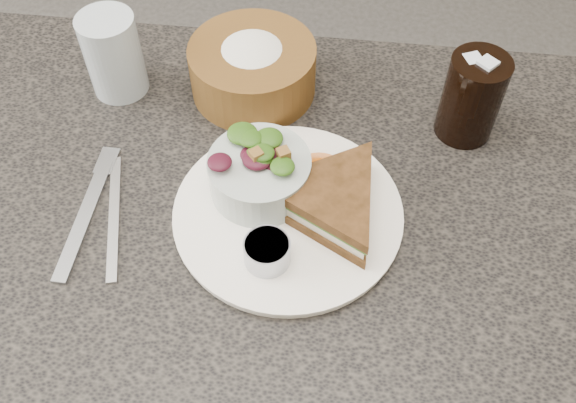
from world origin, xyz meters
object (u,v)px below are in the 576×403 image
Objects in this scene: sandwich at (331,201)px; dinner_plate at (288,214)px; water_glass at (113,55)px; dining_table at (260,354)px; cola_glass at (473,94)px; dressing_ramekin at (267,252)px; bread_basket at (252,62)px; salad_bowl at (259,169)px.

dinner_plate is at bearing -147.18° from sandwich.
dining_table is at bearing -44.78° from water_glass.
dining_table is at bearing -139.12° from sandwich.
cola_glass is at bearing 74.16° from sandwich.
dressing_ramekin is 0.31× the size of bread_basket.
water_glass is (-0.26, 0.19, 0.05)m from dinner_plate.
dressing_ramekin is (-0.06, -0.07, -0.01)m from sandwich.
salad_bowl is 2.32× the size of dressing_ramekin.
salad_bowl reaches higher than dinner_plate.
bread_basket reaches higher than dinner_plate.
water_glass reaches higher than bread_basket.
cola_glass reaches higher than dressing_ramekin.
cola_glass is at bearing 35.68° from dining_table.
bread_basket is at bearing 109.00° from dinner_plate.
cola_glass reaches higher than salad_bowl.
salad_bowl is at bearing -36.76° from water_glass.
sandwich is 1.51× the size of water_glass.
dressing_ramekin is 0.33m from cola_glass.
dressing_ramekin reaches higher than dining_table.
water_glass reaches higher than dressing_ramekin.
sandwich reaches higher than dining_table.
dinner_plate is at bearing -37.11° from water_glass.
bread_basket reaches higher than dressing_ramekin.
water_glass is at bearing 143.24° from salad_bowl.
dinner_plate is 0.28m from cola_glass.
water_glass is (-0.47, 0.03, -0.01)m from cola_glass.
cola_glass is (0.23, 0.24, 0.04)m from dressing_ramekin.
sandwich is 3.33× the size of dressing_ramekin.
water_glass is at bearing -174.54° from bread_basket.
water_glass is at bearing 176.75° from cola_glass.
salad_bowl is 0.28m from cola_glass.
water_glass reaches higher than salad_bowl.
dinner_plate is 0.23m from bread_basket.
bread_basket is (-0.03, 0.23, 0.42)m from dining_table.
cola_glass is at bearing 46.20° from dressing_ramekin.
sandwich is 0.10m from dressing_ramekin.
dining_table is 7.85× the size of cola_glass.
dining_table is 0.42m from sandwich.
sandwich reaches higher than dressing_ramekin.
water_glass is at bearing 132.58° from dressing_ramekin.
dining_table is 0.38m from dinner_plate.
bread_basket is at bearing 101.15° from salad_bowl.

